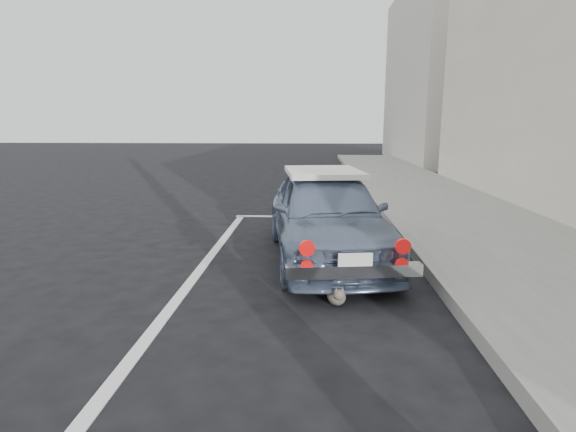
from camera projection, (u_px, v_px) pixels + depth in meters
The scene contains 5 objects.
building_far at pixel (440, 74), 20.73m from camera, with size 3.50×10.00×8.00m, color beige.
pline_front at pixel (314, 217), 8.64m from camera, with size 3.00×0.12×0.01m, color silver.
pline_side at pixel (195, 276), 5.29m from camera, with size 0.12×7.00×0.01m, color silver.
retro_coupe at pixel (327, 214), 5.90m from camera, with size 1.82×3.61×1.18m.
cat at pixel (337, 295), 4.44m from camera, with size 0.23×0.42×0.22m.
Camera 1 is at (0.46, -1.98, 1.76)m, focal length 28.00 mm.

